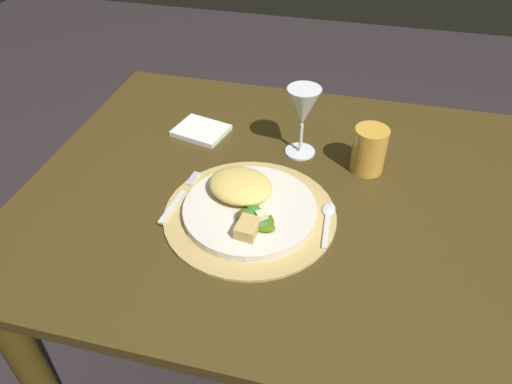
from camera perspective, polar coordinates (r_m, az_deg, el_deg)
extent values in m
plane|color=#2C2426|center=(1.60, 2.91, -20.43)|extent=(6.00, 6.00, 0.00)
cube|color=#403113|center=(1.03, 4.23, -0.27)|extent=(1.13, 0.88, 0.03)
cylinder|color=#423514|center=(1.66, -10.89, 0.68)|extent=(0.07, 0.07, 0.71)
cylinder|color=#402E14|center=(1.59, 23.93, -4.82)|extent=(0.07, 0.07, 0.71)
cylinder|color=tan|center=(0.96, -0.72, -2.65)|extent=(0.35, 0.35, 0.01)
cylinder|color=silver|center=(0.95, -0.73, -2.13)|extent=(0.27, 0.27, 0.02)
ellipsoid|color=#E2C05F|center=(0.96, -1.89, 0.77)|extent=(0.16, 0.15, 0.04)
ellipsoid|color=#436B2E|center=(0.90, 0.66, -3.23)|extent=(0.05, 0.06, 0.02)
ellipsoid|color=#505E17|center=(0.91, -1.31, -2.90)|extent=(0.04, 0.04, 0.02)
ellipsoid|color=#456A10|center=(0.89, 0.79, -4.13)|extent=(0.05, 0.03, 0.01)
ellipsoid|color=#3C6415|center=(0.90, 0.75, -3.21)|extent=(0.07, 0.07, 0.02)
ellipsoid|color=#337B22|center=(0.91, -0.55, -2.66)|extent=(0.04, 0.06, 0.02)
cube|color=beige|center=(0.89, 0.63, -3.07)|extent=(0.03, 0.03, 0.01)
cube|color=beige|center=(0.89, 0.79, -2.52)|extent=(0.03, 0.03, 0.01)
cube|color=tan|center=(0.88, -1.01, -4.33)|extent=(0.04, 0.05, 0.02)
cube|color=silver|center=(0.98, -9.95, -1.74)|extent=(0.02, 0.10, 0.00)
cube|color=silver|center=(1.05, -7.83, 1.67)|extent=(0.01, 0.05, 0.00)
cube|color=silver|center=(1.04, -7.63, 1.62)|extent=(0.01, 0.05, 0.00)
cube|color=silver|center=(1.04, -7.43, 1.58)|extent=(0.01, 0.05, 0.00)
cube|color=silver|center=(1.04, -7.24, 1.53)|extent=(0.01, 0.05, 0.00)
cube|color=silver|center=(0.92, 8.39, -4.62)|extent=(0.01, 0.09, 0.00)
ellipsoid|color=silver|center=(0.97, 8.69, -2.04)|extent=(0.03, 0.04, 0.01)
cube|color=white|center=(1.20, -6.58, 7.31)|extent=(0.14, 0.12, 0.01)
cylinder|color=silver|center=(1.13, 5.28, 4.85)|extent=(0.07, 0.07, 0.00)
cylinder|color=silver|center=(1.11, 5.40, 6.47)|extent=(0.01, 0.01, 0.07)
cone|color=silver|center=(1.07, 5.67, 10.09)|extent=(0.08, 0.08, 0.09)
cylinder|color=gold|center=(1.07, 13.37, 4.93)|extent=(0.07, 0.07, 0.10)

